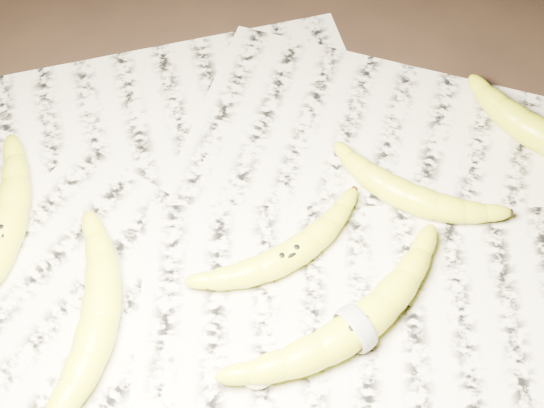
% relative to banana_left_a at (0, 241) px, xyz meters
% --- Properties ---
extents(ground, '(3.00, 3.00, 0.00)m').
position_rel_banana_left_a_xyz_m(ground, '(0.29, 0.03, -0.03)').
color(ground, black).
rests_on(ground, ground).
extents(newspaper_patch, '(0.90, 0.70, 0.01)m').
position_rel_banana_left_a_xyz_m(newspaper_patch, '(0.27, -0.00, -0.02)').
color(newspaper_patch, '#BDB9A2').
rests_on(newspaper_patch, ground).
extents(banana_left_a, '(0.07, 0.23, 0.04)m').
position_rel_banana_left_a_xyz_m(banana_left_a, '(0.00, 0.00, 0.00)').
color(banana_left_a, '#B9C118').
rests_on(banana_left_a, newspaper_patch).
extents(banana_left_b, '(0.08, 0.21, 0.04)m').
position_rel_banana_left_a_xyz_m(banana_left_b, '(0.12, -0.07, 0.00)').
color(banana_left_b, '#B9C118').
rests_on(banana_left_b, newspaper_patch).
extents(banana_center, '(0.17, 0.15, 0.03)m').
position_rel_banana_left_a_xyz_m(banana_center, '(0.29, 0.03, -0.00)').
color(banana_center, '#B9C118').
rests_on(banana_center, newspaper_patch).
extents(banana_taped, '(0.21, 0.21, 0.04)m').
position_rel_banana_left_a_xyz_m(banana_taped, '(0.37, -0.04, 0.00)').
color(banana_taped, '#B9C118').
rests_on(banana_taped, newspaper_patch).
extents(banana_upper_a, '(0.18, 0.10, 0.03)m').
position_rel_banana_left_a_xyz_m(banana_upper_a, '(0.41, 0.12, -0.00)').
color(banana_upper_a, '#B9C118').
rests_on(banana_upper_a, newspaper_patch).
extents(measuring_tape, '(0.04, 0.04, 0.05)m').
position_rel_banana_left_a_xyz_m(measuring_tape, '(0.37, -0.04, 0.00)').
color(measuring_tape, white).
rests_on(measuring_tape, newspaper_patch).
extents(flesh_chunk_c, '(0.03, 0.03, 0.02)m').
position_rel_banana_left_a_xyz_m(flesh_chunk_c, '(0.28, -0.10, -0.01)').
color(flesh_chunk_c, '#F8F3C0').
rests_on(flesh_chunk_c, newspaper_patch).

